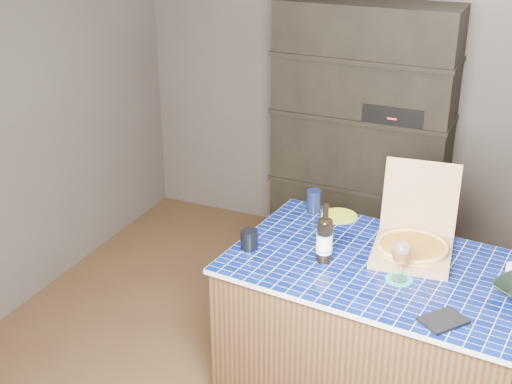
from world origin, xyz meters
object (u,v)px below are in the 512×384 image
at_px(wine_glass, 401,254).
at_px(dvd_case, 443,321).
at_px(pizza_box, 413,244).
at_px(kitchen_island, 377,333).
at_px(mead_bottle, 325,239).

xyz_separation_m(wine_glass, dvd_case, (0.25, -0.26, -0.13)).
relative_size(wine_glass, dvd_case, 1.06).
bearing_deg(pizza_box, wine_glass, -96.30).
bearing_deg(dvd_case, pizza_box, 153.09).
relative_size(kitchen_island, pizza_box, 3.11).
xyz_separation_m(mead_bottle, wine_glass, (0.38, -0.03, 0.02)).
relative_size(kitchen_island, wine_glass, 7.78).
xyz_separation_m(mead_bottle, dvd_case, (0.64, -0.29, -0.11)).
bearing_deg(wine_glass, kitchen_island, 135.34).
bearing_deg(pizza_box, kitchen_island, -129.80).
relative_size(mead_bottle, wine_glass, 1.54).
bearing_deg(wine_glass, pizza_box, 89.96).
bearing_deg(pizza_box, mead_bottle, -154.12).
height_order(mead_bottle, dvd_case, mead_bottle).
height_order(wine_glass, dvd_case, wine_glass).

